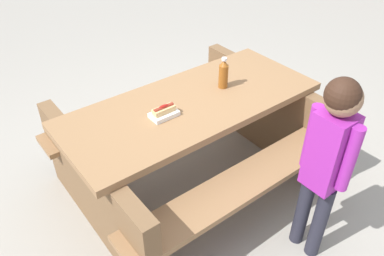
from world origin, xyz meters
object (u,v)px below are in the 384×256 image
(picnic_table, at_px, (192,137))
(child_in_coat, at_px, (328,152))
(soda_bottle, at_px, (223,74))
(hotdog_tray, at_px, (164,112))

(picnic_table, distance_m, child_in_coat, 1.02)
(soda_bottle, bearing_deg, hotdog_tray, -2.28)
(child_in_coat, bearing_deg, picnic_table, -84.23)
(picnic_table, relative_size, child_in_coat, 1.56)
(picnic_table, distance_m, hotdog_tray, 0.42)
(soda_bottle, distance_m, child_in_coat, 0.95)
(hotdog_tray, bearing_deg, child_in_coat, 110.16)
(soda_bottle, distance_m, hotdog_tray, 0.55)
(soda_bottle, relative_size, child_in_coat, 0.18)
(picnic_table, bearing_deg, soda_bottle, 176.09)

